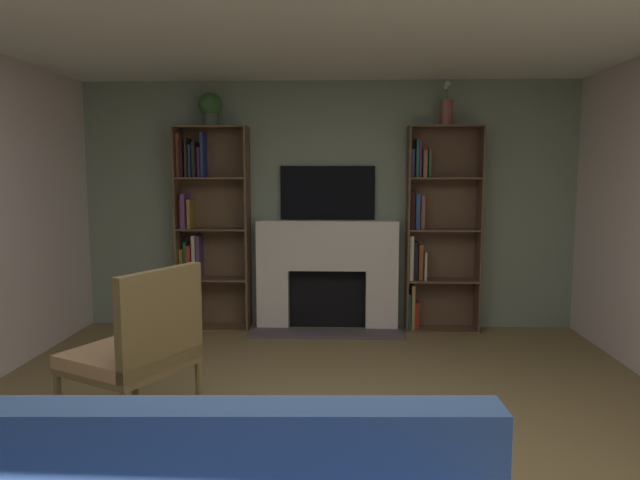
{
  "coord_description": "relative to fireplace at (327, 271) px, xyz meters",
  "views": [
    {
      "loc": [
        0.17,
        -2.77,
        1.62
      ],
      "look_at": [
        0.0,
        1.31,
        1.15
      ],
      "focal_mm": 32.49,
      "sensor_mm": 36.0,
      "label": 1
    }
  ],
  "objects": [
    {
      "name": "wall_back_accent",
      "position": [
        0.0,
        0.15,
        0.68
      ],
      "size": [
        5.23,
        0.06,
        2.56
      ],
      "primitive_type": "cube",
      "color": "gray",
      "rests_on": "ground_plane"
    },
    {
      "name": "fireplace",
      "position": [
        0.0,
        0.0,
        0.0
      ],
      "size": [
        1.55,
        0.54,
        1.14
      ],
      "color": "white",
      "rests_on": "ground_plane"
    },
    {
      "name": "tv",
      "position": [
        0.0,
        0.09,
        0.81
      ],
      "size": [
        0.98,
        0.06,
        0.55
      ],
      "primitive_type": "cube",
      "color": "black",
      "rests_on": "fireplace"
    },
    {
      "name": "bookshelf_left",
      "position": [
        -1.28,
        0.01,
        0.43
      ],
      "size": [
        0.74,
        0.3,
        2.09
      ],
      "color": "brown",
      "rests_on": "ground_plane"
    },
    {
      "name": "bookshelf_right",
      "position": [
        1.09,
        0.03,
        0.42
      ],
      "size": [
        0.74,
        0.27,
        2.09
      ],
      "color": "brown",
      "rests_on": "ground_plane"
    },
    {
      "name": "potted_plant",
      "position": [
        -1.18,
        -0.03,
        1.67
      ],
      "size": [
        0.24,
        0.24,
        0.34
      ],
      "color": "#4B5551",
      "rests_on": "bookshelf_left"
    },
    {
      "name": "vase_with_flowers",
      "position": [
        1.18,
        -0.03,
        1.63
      ],
      "size": [
        0.12,
        0.12,
        0.44
      ],
      "color": "brown",
      "rests_on": "bookshelf_right"
    },
    {
      "name": "armchair",
      "position": [
        -1.08,
        -2.54,
        -0.05
      ],
      "size": [
        0.85,
        0.86,
        1.06
      ],
      "color": "brown",
      "rests_on": "ground_plane"
    },
    {
      "name": "coffee_table",
      "position": [
        -0.25,
        -3.67,
        -0.25
      ],
      "size": [
        0.81,
        0.54,
        0.41
      ],
      "color": "brown",
      "rests_on": "ground_plane"
    }
  ]
}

